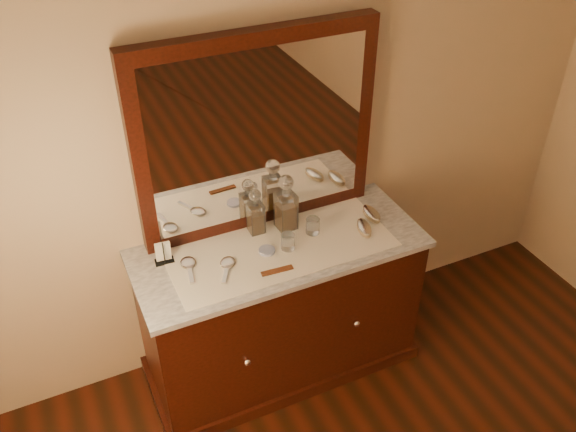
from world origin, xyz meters
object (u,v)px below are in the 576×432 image
(pin_dish, at_px, (267,251))
(comb, at_px, (277,271))
(hand_mirror_outer, at_px, (189,265))
(dresser_cabinet, at_px, (280,310))
(hand_mirror_inner, at_px, (227,265))
(decanter_right, at_px, (286,208))
(brush_near, at_px, (364,228))
(decanter_left, at_px, (256,216))
(brush_far, at_px, (372,214))
(napkin_rack, at_px, (163,253))
(mirror_frame, at_px, (257,134))

(pin_dish, bearing_deg, comb, -94.83)
(comb, distance_m, hand_mirror_outer, 0.42)
(dresser_cabinet, height_order, hand_mirror_inner, hand_mirror_inner)
(decanter_right, height_order, brush_near, decanter_right)
(comb, height_order, decanter_left, decanter_left)
(decanter_right, relative_size, hand_mirror_inner, 1.63)
(decanter_right, xyz_separation_m, brush_far, (0.44, -0.11, -0.10))
(pin_dish, xyz_separation_m, napkin_rack, (-0.47, 0.14, 0.04))
(napkin_rack, bearing_deg, hand_mirror_outer, -42.76)
(mirror_frame, relative_size, decanter_right, 3.90)
(napkin_rack, relative_size, brush_far, 0.89)
(mirror_frame, bearing_deg, dresser_cabinet, -90.00)
(pin_dish, relative_size, decanter_right, 0.26)
(decanter_left, xyz_separation_m, hand_mirror_inner, (-0.23, -0.19, -0.09))
(brush_near, height_order, brush_far, brush_far)
(pin_dish, distance_m, comb, 0.15)
(napkin_rack, xyz_separation_m, hand_mirror_outer, (0.09, -0.09, -0.04))
(napkin_rack, bearing_deg, pin_dish, -16.74)
(hand_mirror_outer, relative_size, hand_mirror_inner, 1.06)
(pin_dish, height_order, brush_far, brush_far)
(dresser_cabinet, relative_size, brush_far, 9.26)
(hand_mirror_outer, bearing_deg, pin_dish, -8.33)
(mirror_frame, bearing_deg, decanter_left, -123.09)
(mirror_frame, relative_size, hand_mirror_inner, 6.36)
(comb, distance_m, brush_far, 0.64)
(pin_dish, relative_size, decanter_left, 0.32)
(comb, xyz_separation_m, brush_far, (0.62, 0.18, 0.02))
(dresser_cabinet, xyz_separation_m, hand_mirror_inner, (-0.28, -0.04, 0.45))
(dresser_cabinet, distance_m, pin_dish, 0.46)
(decanter_right, bearing_deg, brush_far, -14.06)
(mirror_frame, relative_size, napkin_rack, 8.96)
(decanter_right, bearing_deg, hand_mirror_outer, -170.87)
(pin_dish, xyz_separation_m, hand_mirror_inner, (-0.21, -0.02, 0.00))
(dresser_cabinet, bearing_deg, hand_mirror_inner, -172.56)
(napkin_rack, bearing_deg, decanter_left, 3.96)
(brush_near, xyz_separation_m, brush_far, (0.10, 0.09, 0.00))
(pin_dish, bearing_deg, brush_far, 3.07)
(comb, height_order, hand_mirror_inner, hand_mirror_inner)
(dresser_cabinet, xyz_separation_m, hand_mirror_outer, (-0.45, 0.04, 0.45))
(pin_dish, bearing_deg, decanter_left, 84.51)
(comb, relative_size, brush_near, 0.99)
(mirror_frame, bearing_deg, hand_mirror_inner, -135.13)
(pin_dish, bearing_deg, mirror_frame, 74.22)
(brush_far, height_order, hand_mirror_outer, brush_far)
(brush_far, bearing_deg, hand_mirror_outer, 178.68)
(mirror_frame, xyz_separation_m, brush_near, (0.43, -0.32, -0.48))
(napkin_rack, relative_size, decanter_left, 0.54)
(dresser_cabinet, height_order, decanter_right, decanter_right)
(brush_near, bearing_deg, napkin_rack, 168.63)
(decanter_left, relative_size, brush_far, 1.65)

